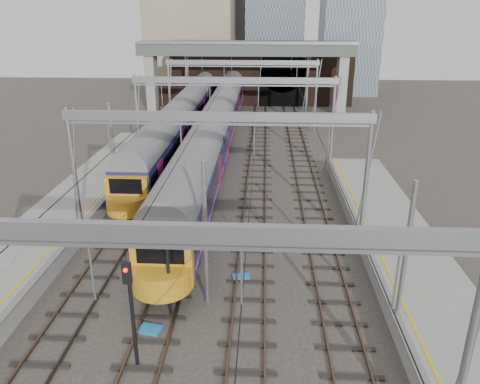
# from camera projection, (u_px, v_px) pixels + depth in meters

# --- Properties ---
(ground) EXTENTS (160.00, 160.00, 0.00)m
(ground) POSITION_uv_depth(u_px,v_px,m) (202.00, 329.00, 20.25)
(ground) COLOR #38332D
(ground) RESTS_ON ground
(platform_left) EXTENTS (4.32, 55.00, 1.12)m
(platform_left) POSITION_uv_depth(u_px,v_px,m) (2.00, 280.00, 22.87)
(platform_left) COLOR gray
(platform_left) RESTS_ON ground
(platform_right) EXTENTS (4.32, 47.00, 1.12)m
(platform_right) POSITION_uv_depth(u_px,v_px,m) (457.00, 350.00, 18.15)
(platform_right) COLOR gray
(platform_right) RESTS_ON ground
(tracks) EXTENTS (14.40, 80.00, 0.22)m
(tracks) POSITION_uv_depth(u_px,v_px,m) (228.00, 199.00, 34.20)
(tracks) COLOR #4C3828
(tracks) RESTS_ON ground
(overhead_line) EXTENTS (16.80, 80.00, 8.00)m
(overhead_line) POSITION_uv_depth(u_px,v_px,m) (234.00, 94.00, 37.87)
(overhead_line) COLOR gray
(overhead_line) RESTS_ON ground
(retaining_wall) EXTENTS (28.00, 2.75, 9.00)m
(retaining_wall) POSITION_uv_depth(u_px,v_px,m) (257.00, 75.00, 66.96)
(retaining_wall) COLOR #301C15
(retaining_wall) RESTS_ON ground
(overbridge) EXTENTS (28.00, 3.00, 9.25)m
(overbridge) POSITION_uv_depth(u_px,v_px,m) (246.00, 57.00, 60.44)
(overbridge) COLOR gray
(overbridge) RESTS_ON ground
(train_main) EXTENTS (2.92, 67.45, 4.98)m
(train_main) POSITION_uv_depth(u_px,v_px,m) (224.00, 110.00, 52.28)
(train_main) COLOR black
(train_main) RESTS_ON ground
(train_second) EXTENTS (2.77, 64.16, 4.78)m
(train_second) POSITION_uv_depth(u_px,v_px,m) (197.00, 99.00, 58.94)
(train_second) COLOR black
(train_second) RESTS_ON ground
(signal_near_left) EXTENTS (0.33, 0.46, 4.60)m
(signal_near_left) POSITION_uv_depth(u_px,v_px,m) (131.00, 301.00, 17.14)
(signal_near_left) COLOR black
(signal_near_left) RESTS_ON ground
(signal_near_centre) EXTENTS (0.34, 0.45, 4.43)m
(signal_near_centre) POSITION_uv_depth(u_px,v_px,m) (167.00, 260.00, 20.20)
(signal_near_centre) COLOR black
(signal_near_centre) RESTS_ON ground
(equip_cover_a) EXTENTS (1.05, 0.84, 0.11)m
(equip_cover_a) POSITION_uv_depth(u_px,v_px,m) (150.00, 329.00, 20.14)
(equip_cover_a) COLOR #1A7AC4
(equip_cover_a) RESTS_ON ground
(equip_cover_b) EXTENTS (0.95, 0.82, 0.09)m
(equip_cover_b) POSITION_uv_depth(u_px,v_px,m) (179.00, 284.00, 23.49)
(equip_cover_b) COLOR #1A7AC4
(equip_cover_b) RESTS_ON ground
(equip_cover_c) EXTENTS (0.97, 0.76, 0.10)m
(equip_cover_c) POSITION_uv_depth(u_px,v_px,m) (241.00, 277.00, 24.12)
(equip_cover_c) COLOR #1A7AC4
(equip_cover_c) RESTS_ON ground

